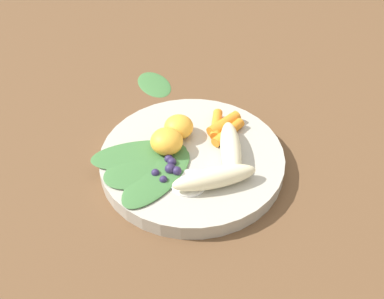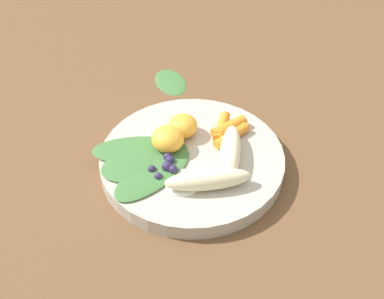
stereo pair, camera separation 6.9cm
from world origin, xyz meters
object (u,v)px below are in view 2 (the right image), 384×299
object	(u,v)px
bowl	(192,161)
banana_peeled_left	(230,153)
banana_peeled_right	(208,180)
kale_leaf_stray	(170,81)
orange_segment_near	(168,139)

from	to	relation	value
bowl	banana_peeled_left	size ratio (longest dim) A/B	2.30
bowl	banana_peeled_right	world-z (taller)	banana_peeled_right
banana_peeled_left	kale_leaf_stray	distance (m)	0.25
banana_peeled_right	orange_segment_near	xyz separation A→B (m)	(-0.01, -0.09, 0.00)
banana_peeled_left	banana_peeled_right	xyz separation A→B (m)	(0.06, 0.02, 0.00)
bowl	kale_leaf_stray	xyz separation A→B (m)	(-0.11, -0.18, -0.01)
bowl	orange_segment_near	size ratio (longest dim) A/B	5.66
kale_leaf_stray	bowl	bearing A→B (deg)	169.61
banana_peeled_right	bowl	bearing A→B (deg)	101.02
kale_leaf_stray	banana_peeled_left	bearing A→B (deg)	-178.53
banana_peeled_left	bowl	bearing A→B (deg)	83.73
banana_peeled_right	kale_leaf_stray	distance (m)	0.28
banana_peeled_right	kale_leaf_stray	size ratio (longest dim) A/B	1.38
bowl	banana_peeled_right	size ratio (longest dim) A/B	2.30
banana_peeled_right	kale_leaf_stray	world-z (taller)	banana_peeled_right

